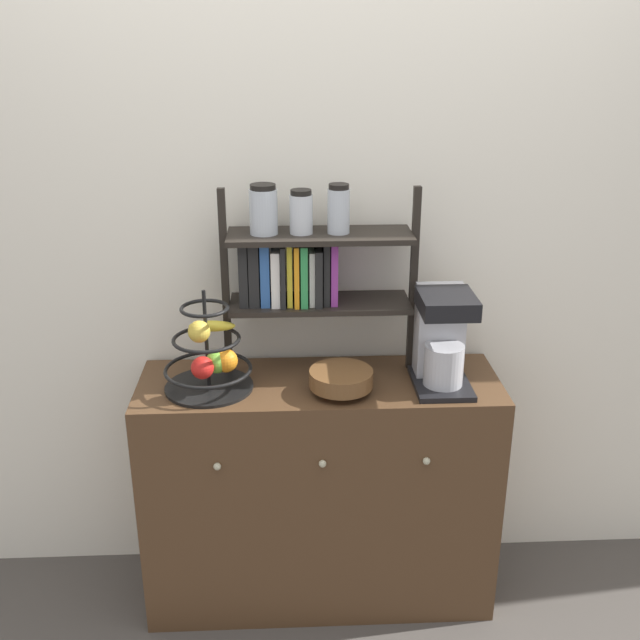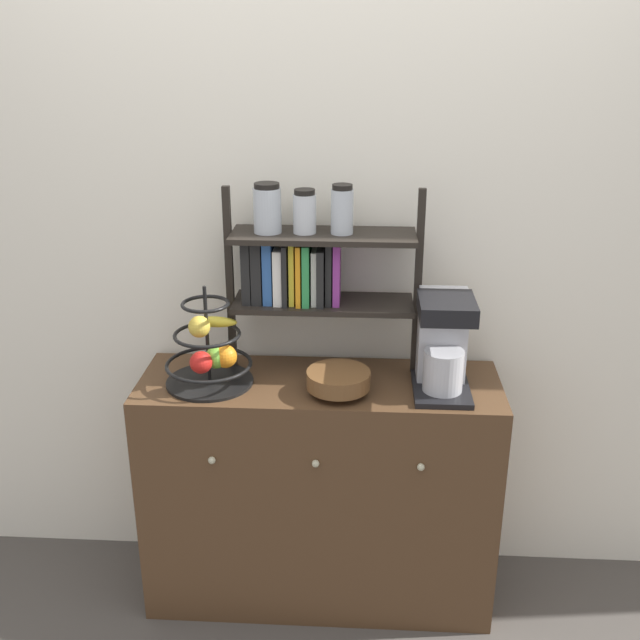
# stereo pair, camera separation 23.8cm
# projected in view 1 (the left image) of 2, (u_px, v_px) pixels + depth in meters

# --- Properties ---
(ground_plane) EXTENTS (12.00, 12.00, 0.00)m
(ground_plane) POSITION_uv_depth(u_px,v_px,m) (322.00, 627.00, 2.59)
(ground_plane) COLOR #47423D
(wall_back) EXTENTS (7.00, 0.05, 2.60)m
(wall_back) POSITION_uv_depth(u_px,v_px,m) (316.00, 229.00, 2.53)
(wall_back) COLOR silver
(wall_back) RESTS_ON ground_plane
(sideboard) EXTENTS (1.20, 0.41, 0.85)m
(sideboard) POSITION_uv_depth(u_px,v_px,m) (319.00, 490.00, 2.62)
(sideboard) COLOR #4C331E
(sideboard) RESTS_ON ground_plane
(coffee_maker) EXTENTS (0.18, 0.25, 0.32)m
(coffee_maker) POSITION_uv_depth(u_px,v_px,m) (442.00, 337.00, 2.40)
(coffee_maker) COLOR black
(coffee_maker) RESTS_ON sideboard
(fruit_stand) EXTENTS (0.29, 0.29, 0.34)m
(fruit_stand) POSITION_uv_depth(u_px,v_px,m) (209.00, 358.00, 2.37)
(fruit_stand) COLOR black
(fruit_stand) RESTS_ON sideboard
(wooden_bowl) EXTENTS (0.20, 0.20, 0.08)m
(wooden_bowl) POSITION_uv_depth(u_px,v_px,m) (341.00, 380.00, 2.38)
(wooden_bowl) COLOR brown
(wooden_bowl) RESTS_ON sideboard
(shelf_hutch) EXTENTS (0.64, 0.20, 0.64)m
(shelf_hutch) POSITION_uv_depth(u_px,v_px,m) (300.00, 261.00, 2.42)
(shelf_hutch) COLOR black
(shelf_hutch) RESTS_ON sideboard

